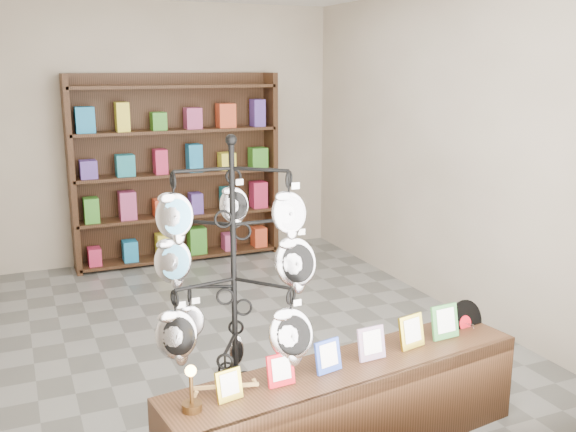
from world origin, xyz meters
The scene contains 5 objects.
ground centered at (0.00, 0.00, 0.00)m, with size 5.00×5.00×0.00m, color slate.
room_envelope centered at (0.00, 0.00, 1.85)m, with size 5.00×5.00×5.00m.
display_tree centered at (-0.69, -1.79, 1.11)m, with size 1.04×1.03×1.92m.
front_shelf centered at (-0.06, -2.01, 0.29)m, with size 2.34×0.76×0.81m.
back_shelving centered at (0.00, 2.30, 1.03)m, with size 2.42×0.36×2.20m.
Camera 1 is at (-1.77, -5.04, 2.27)m, focal length 40.00 mm.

